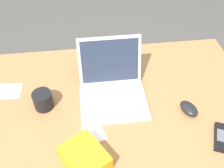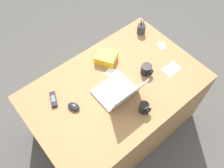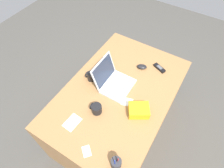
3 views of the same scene
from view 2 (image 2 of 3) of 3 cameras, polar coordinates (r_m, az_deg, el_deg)
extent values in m
plane|color=#4C4944|center=(2.58, 0.72, -9.64)|extent=(6.00, 6.00, 0.00)
cube|color=#9E7042|center=(2.24, 0.82, -5.76)|extent=(1.46, 0.95, 0.75)
cube|color=silver|center=(1.88, 0.61, -1.63)|extent=(0.31, 0.24, 0.02)
cube|color=silver|center=(1.86, 1.04, -1.90)|extent=(0.26, 0.12, 0.00)
cube|color=silver|center=(1.90, -0.83, -0.02)|extent=(0.09, 0.05, 0.00)
cube|color=silver|center=(1.72, 4.09, -2.94)|extent=(0.30, 0.08, 0.24)
cube|color=#283347|center=(1.72, 3.98, -2.80)|extent=(0.28, 0.07, 0.21)
ellipsoid|color=black|center=(1.82, -9.34, -5.49)|extent=(0.10, 0.12, 0.04)
cylinder|color=black|center=(1.98, 8.34, 3.58)|extent=(0.09, 0.09, 0.09)
torus|color=black|center=(1.96, 9.39, 2.74)|extent=(0.06, 0.01, 0.06)
cylinder|color=black|center=(1.78, 7.78, -5.74)|extent=(0.07, 0.07, 0.09)
torus|color=black|center=(1.77, 8.76, -6.59)|extent=(0.07, 0.01, 0.07)
cube|color=black|center=(1.89, -14.11, -3.65)|extent=(0.09, 0.14, 0.02)
cube|color=#595B60|center=(1.88, -14.19, -3.46)|extent=(0.05, 0.07, 0.00)
cylinder|color=#333338|center=(2.29, 7.16, 13.17)|extent=(0.08, 0.08, 0.09)
cylinder|color=#1933B2|center=(2.28, 7.58, 14.09)|extent=(0.01, 0.01, 0.14)
cylinder|color=black|center=(2.27, 7.24, 13.85)|extent=(0.01, 0.03, 0.13)
cylinder|color=red|center=(2.26, 6.99, 13.89)|extent=(0.01, 0.02, 0.14)
cube|color=#F2AD19|center=(2.04, -1.45, 6.40)|extent=(0.21, 0.22, 0.08)
cube|color=white|center=(2.08, 14.35, 3.57)|extent=(0.15, 0.11, 0.00)
cube|color=white|center=(1.99, 0.02, 2.81)|extent=(0.11, 0.12, 0.00)
cube|color=white|center=(2.24, 12.00, 9.22)|extent=(0.10, 0.11, 0.00)
camera|label=1|loc=(1.84, -15.59, 34.11)|focal=41.70mm
camera|label=3|loc=(2.05, 19.56, 51.47)|focal=30.79mm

